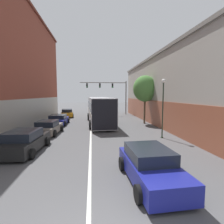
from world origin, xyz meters
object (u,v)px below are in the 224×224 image
Objects in this scene: parked_car_left_distant at (48,128)px; street_tree_near at (145,89)px; parked_car_left_near at (58,120)px; street_lamp at (163,103)px; bus at (100,109)px; parked_car_left_mid at (67,113)px; traffic_signal_gantry at (110,90)px; hatchback_foreground at (150,166)px; parked_car_left_far at (24,142)px.

street_tree_near is (10.60, 4.93, 3.75)m from parked_car_left_distant.
parked_car_left_near is 0.86× the size of street_lamp.
parked_car_left_near is 11.31m from street_tree_near.
parked_car_left_mid is at bearing 29.92° from bus.
traffic_signal_gantry reaches higher than parked_car_left_near.
parked_car_left_mid is at bearing 5.27° from parked_car_left_distant.
parked_car_left_near is at bearing 5.34° from parked_car_left_distant.
hatchback_foreground is 0.51× the size of traffic_signal_gantry.
parked_car_left_far is 5.03m from parked_car_left_distant.
parked_car_left_far is at bearing -178.04° from parked_car_left_distant.
parked_car_left_near is 7.97m from parked_car_left_mid.
street_tree_near reaches higher than bus.
parked_car_left_far is at bearing 172.10° from parked_car_left_mid.
parked_car_left_mid is 18.27m from parked_car_left_far.
parked_car_left_far is 0.74× the size of street_tree_near.
hatchback_foreground is (1.43, -14.86, -1.17)m from bus.
parked_car_left_distant reaches higher than parked_car_left_mid.
hatchback_foreground is 15.55m from street_tree_near.
hatchback_foreground is 23.73m from parked_car_left_mid.
street_lamp is at bearing -126.92° from parked_car_left_near.
hatchback_foreground reaches higher than parked_car_left_mid.
traffic_signal_gantry reaches higher than bus.
hatchback_foreground is at bearing -177.15° from bus.
street_lamp reaches higher than parked_car_left_near.
street_tree_near is at bearing -73.02° from traffic_signal_gantry.
bus reaches higher than parked_car_left_distant.
bus is 1.84× the size of street_tree_near.
street_lamp reaches higher than bus.
street_tree_near is at bearing 84.27° from street_lamp.
parked_car_left_far is 0.53× the size of traffic_signal_gantry.
street_tree_near is (5.64, -0.35, 2.52)m from bus.
parked_car_left_mid is at bearing -163.95° from traffic_signal_gantry.
parked_car_left_near is 10.30m from parked_car_left_far.
parked_car_left_mid is (-5.09, 7.96, -1.24)m from bus.
parked_car_left_mid reaches higher than parked_car_left_near.
hatchback_foreground is at bearing -92.32° from traffic_signal_gantry.
parked_car_left_near is 0.50× the size of traffic_signal_gantry.
bus is 2.32× the size of parked_car_left_mid.
parked_car_left_distant reaches higher than parked_car_left_near.
parked_car_left_mid is 14.08m from street_tree_near.
bus reaches higher than parked_car_left_near.
parked_car_left_mid is 0.57× the size of traffic_signal_gantry.
street_tree_near reaches higher than hatchback_foreground.
bus is 6.19m from street_tree_near.
street_tree_near reaches higher than street_lamp.
street_lamp is at bearing -155.13° from parked_car_left_mid.
parked_car_left_distant is 0.66× the size of street_tree_near.
bus is at bearing -22.73° from parked_car_left_far.
street_tree_near reaches higher than parked_car_left_distant.
parked_car_left_distant is 0.47× the size of traffic_signal_gantry.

